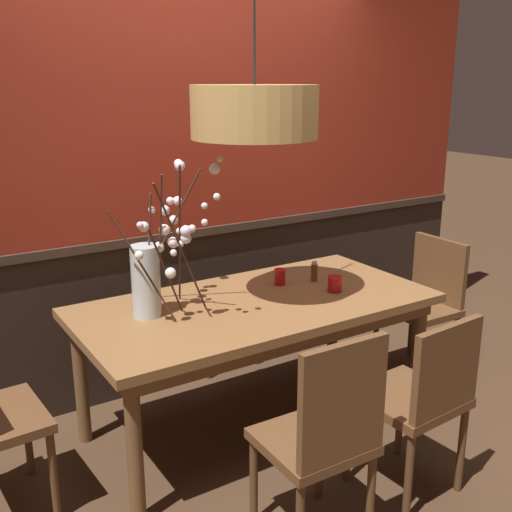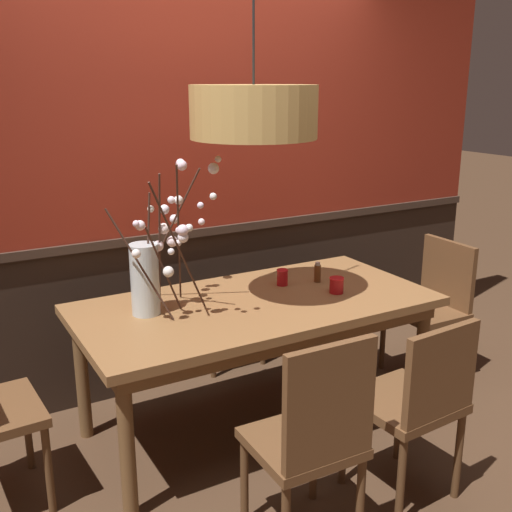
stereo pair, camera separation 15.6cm
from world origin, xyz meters
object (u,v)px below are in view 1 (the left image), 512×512
Objects in this scene: candle_holder_nearer_center at (335,284)px; condiment_bottle at (314,272)px; dining_table at (256,315)px; candle_holder_nearer_edge at (280,277)px; chair_near_side_left at (324,433)px; vase_with_blossoms at (153,269)px; chair_near_side_right at (420,395)px; chair_head_east_end at (426,298)px; pendant_lamp at (254,112)px; chair_far_side_right at (215,288)px.

condiment_bottle is at bearing 84.70° from candle_holder_nearer_center.
candle_holder_nearer_edge reaches higher than dining_table.
vase_with_blossoms is at bearing 104.91° from chair_near_side_left.
chair_near_side_left is 1.15m from vase_with_blossoms.
dining_table is 0.33m from candle_holder_nearer_edge.
chair_near_side_right is at bearing -98.87° from condiment_bottle.
candle_holder_nearer_edge is (0.79, 0.05, -0.19)m from vase_with_blossoms.
vase_with_blossoms reaches higher than chair_near_side_left.
candle_holder_nearer_edge is at bearing 64.03° from chair_near_side_left.
chair_near_side_right is at bearing -99.82° from candle_holder_nearer_center.
chair_head_east_end is 1.84m from pendant_lamp.
pendant_lamp is (0.49, -0.16, 0.74)m from vase_with_blossoms.
dining_table is at bearing 166.66° from candle_holder_nearer_center.
chair_near_side_right is 7.54× the size of condiment_bottle.
chair_far_side_right is 9.67× the size of candle_holder_nearer_edge.
vase_with_blossoms is at bearing 177.20° from chair_head_east_end.
pendant_lamp reaches higher than vase_with_blossoms.
chair_near_side_left is at bearing -105.38° from chair_far_side_right.
dining_table is 21.34× the size of candle_holder_nearer_center.
chair_far_side_right is 0.74× the size of pendant_lamp.
condiment_bottle is at bearing 54.39° from chair_near_side_left.
vase_with_blossoms is 1.02m from condiment_bottle.
chair_near_side_left is 1.28m from condiment_bottle.
condiment_bottle is at bearing 81.13° from chair_near_side_right.
candle_holder_nearer_center reaches higher than dining_table.
chair_near_side_left reaches higher than chair_near_side_right.
vase_with_blossoms is at bearing 168.98° from dining_table.
chair_head_east_end is 7.53× the size of condiment_bottle.
vase_with_blossoms reaches higher than candle_holder_nearer_center.
candle_holder_nearer_edge reaches higher than candle_holder_nearer_center.
vase_with_blossoms is at bearing -176.42° from candle_holder_nearer_edge.
candle_holder_nearer_center is 1.06m from pendant_lamp.
candle_holder_nearer_edge is 1.00m from pendant_lamp.
chair_near_side_left is 8.06× the size of condiment_bottle.
dining_table is 2.12× the size of chair_head_east_end.
chair_near_side_left is at bearing -125.61° from condiment_bottle.
chair_head_east_end is (1.59, 0.93, -0.02)m from chair_near_side_left.
chair_far_side_right is at bearing 91.83° from candle_holder_nearer_edge.
pendant_lamp is (-1.37, -0.06, 1.23)m from chair_head_east_end.
chair_near_side_right is 1.36m from chair_head_east_end.
chair_head_east_end is at bearing 41.58° from chair_near_side_right.
candle_holder_nearer_center is at bearing -12.09° from vase_with_blossoms.
chair_far_side_right is at bearing 74.62° from chair_near_side_left.
chair_near_side_right is (0.08, -1.78, -0.01)m from chair_far_side_right.
dining_table is 1.34m from chair_head_east_end.
condiment_bottle is at bearing -13.33° from candle_holder_nearer_edge.
chair_near_side_left is at bearing -115.97° from candle_holder_nearer_edge.
condiment_bottle is (0.73, 1.02, 0.28)m from chair_near_side_left.
chair_far_side_right is 1.19m from vase_with_blossoms.
candle_holder_nearer_center is (0.21, -1.00, 0.27)m from chair_far_side_right.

